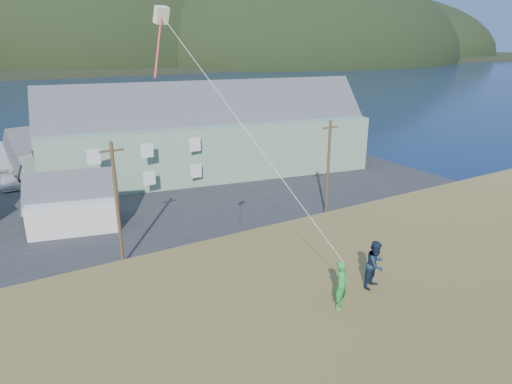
# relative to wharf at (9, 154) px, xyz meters

# --- Properties ---
(ground) EXTENTS (900.00, 900.00, 0.00)m
(ground) POSITION_rel_wharf_xyz_m (6.00, -40.00, -0.45)
(ground) COLOR #0A1638
(ground) RESTS_ON ground
(grass_strip) EXTENTS (110.00, 8.00, 0.10)m
(grass_strip) POSITION_rel_wharf_xyz_m (6.00, -42.00, -0.40)
(grass_strip) COLOR #4C3D19
(grass_strip) RESTS_ON ground
(waterfront_lot) EXTENTS (72.00, 36.00, 0.12)m
(waterfront_lot) POSITION_rel_wharf_xyz_m (6.00, -23.00, -0.39)
(waterfront_lot) COLOR #28282B
(waterfront_lot) RESTS_ON ground
(wharf) EXTENTS (26.00, 14.00, 0.90)m
(wharf) POSITION_rel_wharf_xyz_m (0.00, 0.00, 0.00)
(wharf) COLOR gray
(wharf) RESTS_ON ground
(far_hills) EXTENTS (760.00, 265.00, 143.00)m
(far_hills) POSITION_rel_wharf_xyz_m (41.59, 239.38, 1.55)
(far_hills) COLOR black
(far_hills) RESTS_ON ground
(lodge) EXTENTS (37.70, 16.62, 12.83)m
(lodge) POSITION_rel_wharf_xyz_m (19.97, -20.52, 4.48)
(lodge) COLOR gray
(lodge) RESTS_ON waterfront_lot
(shed_white) EXTENTS (8.24, 6.42, 5.81)m
(shed_white) POSITION_rel_wharf_xyz_m (3.21, -29.67, 1.80)
(shed_white) COLOR silver
(shed_white) RESTS_ON waterfront_lot
(shed_palegreen_far) EXTENTS (11.79, 8.29, 7.21)m
(shed_palegreen_far) POSITION_rel_wharf_xyz_m (5.00, -12.32, 2.31)
(shed_palegreen_far) COLOR slate
(shed_palegreen_far) RESTS_ON waterfront_lot
(utility_poles) EXTENTS (35.68, 0.24, 9.29)m
(utility_poles) POSITION_rel_wharf_xyz_m (4.53, -38.50, 4.11)
(utility_poles) COLOR #47331E
(utility_poles) RESTS_ON waterfront_lot
(kite_flyer_green) EXTENTS (0.68, 0.59, 1.57)m
(kite_flyer_green) POSITION_rel_wharf_xyz_m (6.70, -58.71, 7.54)
(kite_flyer_green) COLOR green
(kite_flyer_green) RESTS_ON hillside
(kite_flyer_navy) EXTENTS (0.96, 0.85, 1.66)m
(kite_flyer_navy) POSITION_rel_wharf_xyz_m (8.50, -58.31, 7.58)
(kite_flyer_navy) COLOR #15233A
(kite_flyer_navy) RESTS_ON hillside
(kite_rig) EXTENTS (2.12, 3.42, 9.97)m
(kite_rig) POSITION_rel_wharf_xyz_m (3.69, -52.70, 15.18)
(kite_rig) COLOR beige
(kite_rig) RESTS_ON ground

